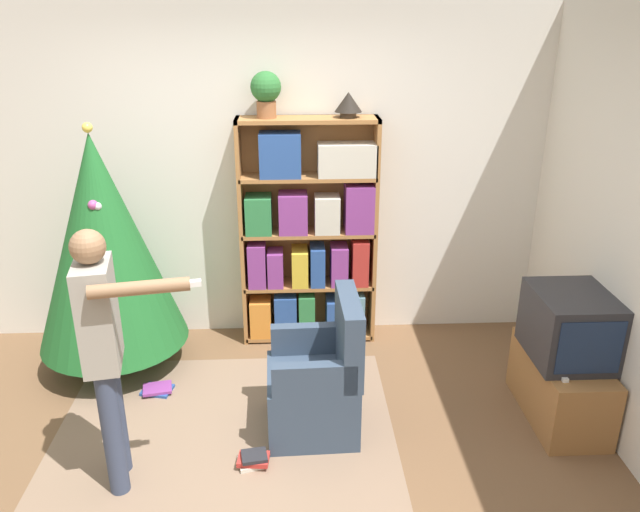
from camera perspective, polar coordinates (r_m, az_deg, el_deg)
name	(u,v)px	position (r m, az deg, el deg)	size (l,w,h in m)	color
ground_plane	(256,475)	(3.88, -5.85, -19.30)	(14.00, 14.00, 0.00)	brown
wall_back	(261,178)	(4.94, -5.38, 7.12)	(8.00, 0.10, 2.60)	silver
area_rug	(223,451)	(4.07, -8.90, -17.18)	(2.17, 2.15, 0.01)	#7F6651
bookshelf	(310,238)	(4.87, -0.93, 1.66)	(1.06, 0.26, 1.80)	#A8703D
tv_stand	(560,386)	(4.48, 21.10, -11.03)	(0.41, 0.81, 0.46)	#996638
television	(571,326)	(4.26, 21.93, -5.94)	(0.48, 0.56, 0.44)	#28282D
game_remote	(562,376)	(4.12, 21.26, -10.16)	(0.04, 0.12, 0.02)	white
christmas_tree	(103,243)	(4.67, -19.20, 1.12)	(1.07, 1.07, 1.84)	#4C3323
armchair	(319,384)	(4.03, -0.13, -11.66)	(0.59, 0.58, 0.92)	#334256
standing_person	(104,342)	(3.51, -19.16, -7.47)	(0.68, 0.46, 1.53)	#38425B
potted_plant	(266,91)	(4.61, -4.97, 14.80)	(0.22, 0.22, 0.33)	#935B38
table_lamp	(348,103)	(4.64, 2.61, 13.79)	(0.20, 0.20, 0.18)	#473828
book_pile_near_tree	(157,389)	(4.67, -14.65, -11.72)	(0.23, 0.20, 0.05)	#284C93
book_pile_by_chair	(253,460)	(3.93, -6.13, -18.03)	(0.20, 0.17, 0.08)	beige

